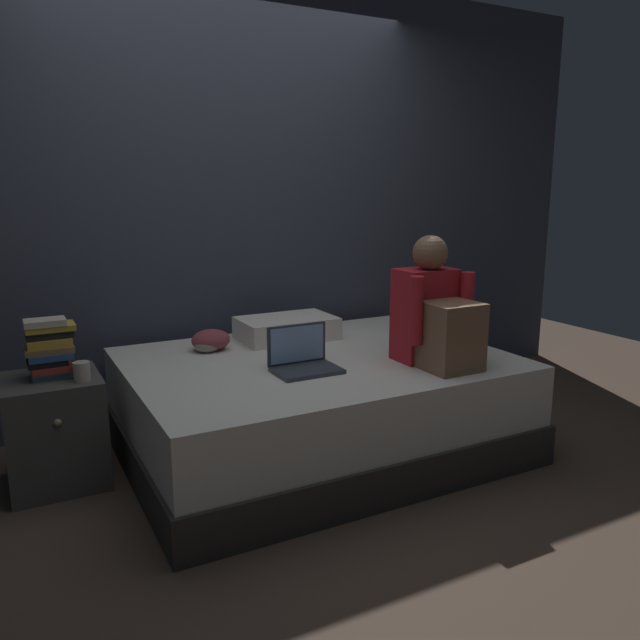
# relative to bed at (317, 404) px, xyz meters

# --- Properties ---
(ground_plane) EXTENTS (8.00, 8.00, 0.00)m
(ground_plane) POSITION_rel_bed_xyz_m (-0.20, -0.30, -0.26)
(ground_plane) COLOR #47382D
(wall_back) EXTENTS (5.60, 0.10, 2.70)m
(wall_back) POSITION_rel_bed_xyz_m (-0.20, 0.90, 1.09)
(wall_back) COLOR #383D4C
(wall_back) RESTS_ON ground_plane
(bed) EXTENTS (2.00, 1.50, 0.53)m
(bed) POSITION_rel_bed_xyz_m (0.00, 0.00, 0.00)
(bed) COLOR #332D2B
(bed) RESTS_ON ground_plane
(nightstand) EXTENTS (0.44, 0.46, 0.53)m
(nightstand) POSITION_rel_bed_xyz_m (-1.30, 0.24, 0.01)
(nightstand) COLOR #474442
(nightstand) RESTS_ON ground_plane
(person_sitting) EXTENTS (0.39, 0.44, 0.65)m
(person_sitting) POSITION_rel_bed_xyz_m (0.48, -0.38, 0.52)
(person_sitting) COLOR #B21E28
(person_sitting) RESTS_ON bed
(laptop) EXTENTS (0.32, 0.23, 0.22)m
(laptop) POSITION_rel_bed_xyz_m (-0.17, -0.18, 0.32)
(laptop) COLOR #333842
(laptop) RESTS_ON bed
(pillow) EXTENTS (0.56, 0.36, 0.13)m
(pillow) POSITION_rel_bed_xyz_m (0.03, 0.45, 0.33)
(pillow) COLOR silver
(pillow) RESTS_ON bed
(book_stack) EXTENTS (0.23, 0.17, 0.28)m
(book_stack) POSITION_rel_bed_xyz_m (-1.29, 0.25, 0.41)
(book_stack) COLOR teal
(book_stack) RESTS_ON nightstand
(mug) EXTENTS (0.08, 0.08, 0.09)m
(mug) POSITION_rel_bed_xyz_m (-1.17, 0.12, 0.32)
(mug) COLOR #BCB2A3
(mug) RESTS_ON nightstand
(clothes_pile) EXTENTS (0.22, 0.18, 0.12)m
(clothes_pile) POSITION_rel_bed_xyz_m (-0.46, 0.39, 0.32)
(clothes_pile) COLOR #8E3D47
(clothes_pile) RESTS_ON bed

